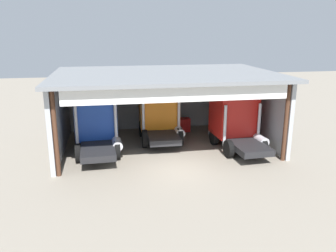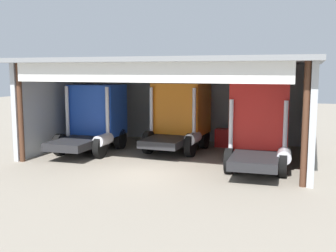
% 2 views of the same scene
% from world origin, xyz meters
% --- Properties ---
extents(ground_plane, '(80.00, 80.00, 0.00)m').
position_xyz_m(ground_plane, '(0.00, 0.00, 0.00)').
color(ground_plane, gray).
rests_on(ground_plane, ground).
extents(workshop_shed, '(13.45, 9.23, 4.71)m').
position_xyz_m(workshop_shed, '(0.00, 4.87, 3.29)').
color(workshop_shed, '#ADB2B7').
rests_on(workshop_shed, ground).
extents(truck_blue_center_bay, '(2.78, 5.04, 3.44)m').
position_xyz_m(truck_blue_center_bay, '(-4.27, 3.58, 1.77)').
color(truck_blue_center_bay, '#1E47B7').
rests_on(truck_blue_center_bay, ground).
extents(truck_orange_center_right_bay, '(2.74, 5.05, 3.52)m').
position_xyz_m(truck_orange_center_right_bay, '(-0.16, 5.32, 1.88)').
color(truck_orange_center_right_bay, orange).
rests_on(truck_orange_center_right_bay, ground).
extents(truck_red_yard_outside, '(2.76, 5.16, 3.72)m').
position_xyz_m(truck_red_yard_outside, '(4.27, 2.87, 1.94)').
color(truck_red_yard_outside, red).
rests_on(truck_red_yard_outside, ground).
extents(oil_drum, '(0.58, 0.58, 0.89)m').
position_xyz_m(oil_drum, '(2.10, 6.99, 0.45)').
color(oil_drum, '#194CB2').
rests_on(oil_drum, ground).
extents(tool_cart, '(0.90, 0.60, 1.00)m').
position_xyz_m(tool_cart, '(1.87, 6.84, 0.50)').
color(tool_cart, red).
rests_on(tool_cart, ground).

